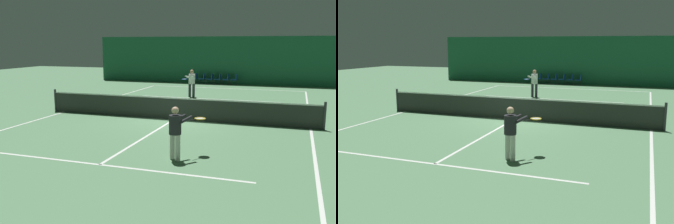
{
  "view_description": "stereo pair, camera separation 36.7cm",
  "coord_description": "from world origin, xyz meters",
  "views": [
    {
      "loc": [
        4.89,
        -14.91,
        3.22
      ],
      "look_at": [
        0.71,
        -2.84,
        0.87
      ],
      "focal_mm": 40.0,
      "sensor_mm": 36.0,
      "label": 1
    },
    {
      "loc": [
        5.23,
        -14.79,
        3.22
      ],
      "look_at": [
        0.71,
        -2.84,
        0.87
      ],
      "focal_mm": 40.0,
      "sensor_mm": 36.0,
      "label": 2
    }
  ],
  "objects": [
    {
      "name": "ground_plane",
      "position": [
        0.0,
        0.0,
        0.0
      ],
      "size": [
        60.0,
        60.0,
        0.0
      ],
      "primitive_type": "plane",
      "color": "#56845B"
    },
    {
      "name": "backdrop_curtain",
      "position": [
        0.0,
        14.88,
        1.88
      ],
      "size": [
        23.0,
        0.12,
        3.76
      ],
      "color": "#1E5B3D",
      "rests_on": "ground"
    },
    {
      "name": "court_line_baseline_far",
      "position": [
        0.0,
        11.9,
        0.0
      ],
      "size": [
        11.0,
        0.1,
        0.0
      ],
      "color": "white",
      "rests_on": "ground"
    },
    {
      "name": "court_line_service_far",
      "position": [
        0.0,
        6.4,
        0.0
      ],
      "size": [
        8.25,
        0.1,
        0.0
      ],
      "color": "white",
      "rests_on": "ground"
    },
    {
      "name": "court_line_service_near",
      "position": [
        0.0,
        -6.4,
        0.0
      ],
      "size": [
        8.25,
        0.1,
        0.0
      ],
      "color": "white",
      "rests_on": "ground"
    },
    {
      "name": "court_line_sideline_left",
      "position": [
        -5.5,
        0.0,
        0.0
      ],
      "size": [
        0.1,
        23.8,
        0.0
      ],
      "color": "white",
      "rests_on": "ground"
    },
    {
      "name": "court_line_sideline_right",
      "position": [
        5.5,
        0.0,
        0.0
      ],
      "size": [
        0.1,
        23.8,
        0.0
      ],
      "color": "white",
      "rests_on": "ground"
    },
    {
      "name": "court_line_centre",
      "position": [
        0.0,
        0.0,
        0.0
      ],
      "size": [
        0.1,
        12.8,
        0.0
      ],
      "color": "white",
      "rests_on": "ground"
    },
    {
      "name": "tennis_net",
      "position": [
        0.0,
        0.0,
        0.51
      ],
      "size": [
        12.0,
        0.1,
        1.07
      ],
      "color": "#2D332D",
      "rests_on": "ground"
    },
    {
      "name": "player_near",
      "position": [
        1.81,
        -5.3,
        0.88
      ],
      "size": [
        0.97,
        1.26,
        1.51
      ],
      "rotation": [
        0.0,
        0.0,
        1.01
      ],
      "color": "beige",
      "rests_on": "ground"
    },
    {
      "name": "player_far",
      "position": [
        -1.13,
        6.82,
        0.97
      ],
      "size": [
        0.6,
        1.39,
        1.66
      ],
      "rotation": [
        0.0,
        0.0,
        -1.76
      ],
      "color": "#2D2D38",
      "rests_on": "ground"
    },
    {
      "name": "courtside_chair_0",
      "position": [
        -2.91,
        14.33,
        0.49
      ],
      "size": [
        0.44,
        0.44,
        0.84
      ],
      "rotation": [
        0.0,
        0.0,
        -1.57
      ],
      "color": "#2D2D2D",
      "rests_on": "ground"
    },
    {
      "name": "courtside_chair_1",
      "position": [
        -2.27,
        14.33,
        0.49
      ],
      "size": [
        0.44,
        0.44,
        0.84
      ],
      "rotation": [
        0.0,
        0.0,
        -1.57
      ],
      "color": "#2D2D2D",
      "rests_on": "ground"
    },
    {
      "name": "courtside_chair_2",
      "position": [
        -1.62,
        14.33,
        0.49
      ],
      "size": [
        0.44,
        0.44,
        0.84
      ],
      "rotation": [
        0.0,
        0.0,
        -1.57
      ],
      "color": "#2D2D2D",
      "rests_on": "ground"
    },
    {
      "name": "courtside_chair_3",
      "position": [
        -0.98,
        14.33,
        0.49
      ],
      "size": [
        0.44,
        0.44,
        0.84
      ],
      "rotation": [
        0.0,
        0.0,
        -1.57
      ],
      "color": "#2D2D2D",
      "rests_on": "ground"
    },
    {
      "name": "courtside_chair_4",
      "position": [
        -0.34,
        14.33,
        0.49
      ],
      "size": [
        0.44,
        0.44,
        0.84
      ],
      "rotation": [
        0.0,
        0.0,
        -1.57
      ],
      "color": "#2D2D2D",
      "rests_on": "ground"
    },
    {
      "name": "courtside_chair_5",
      "position": [
        0.3,
        14.33,
        0.49
      ],
      "size": [
        0.44,
        0.44,
        0.84
      ],
      "rotation": [
        0.0,
        0.0,
        -1.57
      ],
      "color": "#2D2D2D",
      "rests_on": "ground"
    }
  ]
}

